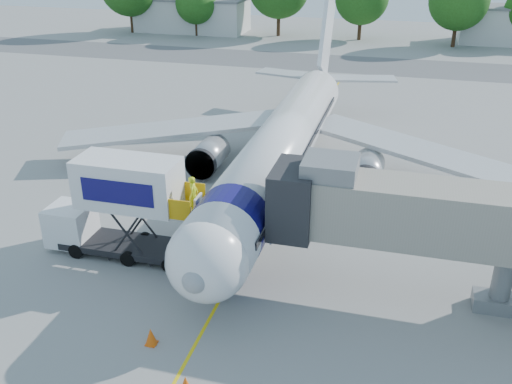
# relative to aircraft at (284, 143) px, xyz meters

# --- Properties ---
(ground) EXTENTS (160.00, 160.00, 0.00)m
(ground) POSITION_rel_aircraft_xyz_m (0.00, -4.12, -2.95)
(ground) COLOR gray
(ground) RESTS_ON ground
(guidance_line) EXTENTS (0.15, 70.00, 0.01)m
(guidance_line) POSITION_rel_aircraft_xyz_m (0.00, -4.12, -2.94)
(guidance_line) COLOR yellow
(guidance_line) RESTS_ON ground
(taxiway_strip) EXTENTS (120.00, 10.00, 0.01)m
(taxiway_strip) POSITION_rel_aircraft_xyz_m (0.00, 37.88, -2.94)
(taxiway_strip) COLOR #59595B
(taxiway_strip) RESTS_ON ground
(aircraft) EXTENTS (34.17, 37.73, 11.35)m
(aircraft) POSITION_rel_aircraft_xyz_m (0.00, 0.00, 0.00)
(aircraft) COLOR silver
(aircraft) RESTS_ON ground
(jet_bridge) EXTENTS (13.90, 3.20, 6.60)m
(jet_bridge) POSITION_rel_aircraft_xyz_m (7.99, -11.12, 1.39)
(jet_bridge) COLOR gray
(jet_bridge) RESTS_ON ground
(catering_hiloader) EXTENTS (8.54, 2.44, 5.50)m
(catering_hiloader) POSITION_rel_aircraft_xyz_m (-6.26, -11.12, -0.19)
(catering_hiloader) COLOR black
(catering_hiloader) RESTS_ON ground
(safety_cone_a) EXTENTS (0.50, 0.50, 0.80)m
(safety_cone_a) POSITION_rel_aircraft_xyz_m (-1.80, -17.47, -2.57)
(safety_cone_a) COLOR #E5550C
(safety_cone_a) RESTS_ON ground
(safety_cone_b) EXTENTS (0.38, 0.38, 0.61)m
(safety_cone_b) POSITION_rel_aircraft_xyz_m (0.54, -19.49, -2.66)
(safety_cone_b) COLOR #E5550C
(safety_cone_b) RESTS_ON ground
(outbuilding_left) EXTENTS (18.40, 8.40, 5.30)m
(outbuilding_left) POSITION_rel_aircraft_xyz_m (-28.00, 55.88, -0.29)
(outbuilding_left) COLOR beige
(outbuilding_left) RESTS_ON ground
(tree_b) EXTENTS (6.31, 6.31, 8.05)m
(tree_b) POSITION_rel_aircraft_xyz_m (-25.68, 52.09, 1.93)
(tree_b) COLOR #382314
(tree_b) RESTS_ON ground
(tree_e) EXTENTS (8.31, 8.31, 10.59)m
(tree_e) POSITION_rel_aircraft_xyz_m (13.11, 52.96, 3.48)
(tree_e) COLOR #382314
(tree_e) RESTS_ON ground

